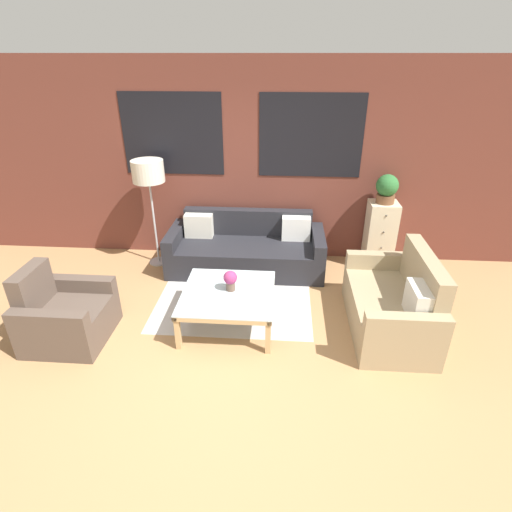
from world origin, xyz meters
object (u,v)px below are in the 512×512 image
Objects in this scene: settee_vintage at (394,305)px; armchair_corner at (66,316)px; floor_lamp at (148,175)px; potted_plant at (387,188)px; flower_vase at (230,279)px; drawer_cabinet at (380,235)px; couch_dark at (246,250)px; coffee_table at (228,296)px.

settee_vintage is 3.58m from armchair_corner.
potted_plant is (3.22, 0.16, -0.17)m from floor_lamp.
potted_plant is (0.14, 1.55, 0.86)m from settee_vintage.
flower_vase is (1.74, 0.42, 0.28)m from armchair_corner.
drawer_cabinet reaches higher than settee_vintage.
settee_vintage reaches higher than armchair_corner.
couch_dark reaches higher than coffee_table.
potted_plant is at bearing 90.00° from drawer_cabinet.
settee_vintage is at bearing -24.23° from floor_lamp.
potted_plant is at bearing 39.00° from coffee_table.
settee_vintage is 1.83m from flower_vase.
drawer_cabinet reaches higher than coffee_table.
potted_plant reaches higher than drawer_cabinet.
armchair_corner is (-3.55, -0.42, -0.03)m from settee_vintage.
drawer_cabinet is (3.69, 1.97, 0.20)m from armchair_corner.
floor_lamp is 3.34m from drawer_cabinet.
flower_vase is (0.02, 0.05, 0.19)m from coffee_table.
potted_plant is (3.69, 1.97, 0.89)m from armchair_corner.
armchair_corner is 2.14m from floor_lamp.
couch_dark is at bearing -173.22° from drawer_cabinet.
couch_dark is 1.92m from drawer_cabinet.
flower_vase is (-1.95, -1.55, -0.60)m from potted_plant.
settee_vintage is 6.12× the size of flower_vase.
drawer_cabinet is (0.14, 1.55, 0.17)m from settee_vintage.
armchair_corner reaches higher than coffee_table.
potted_plant reaches higher than flower_vase.
settee_vintage is at bearing -95.02° from potted_plant.
drawer_cabinet is at bearing 2.93° from floor_lamp.
settee_vintage is 1.51× the size of drawer_cabinet.
settee_vintage is at bearing 1.36° from coffee_table.
floor_lamp reaches higher than armchair_corner.
couch_dark is 2.27× the size of drawer_cabinet.
potted_plant reaches higher than coffee_table.
floor_lamp is at bearing 75.55° from armchair_corner.
settee_vintage reaches higher than couch_dark.
couch_dark is 9.23× the size of flower_vase.
flower_vase is (-1.81, 0.00, 0.25)m from settee_vintage.
floor_lamp is at bearing 177.35° from couch_dark.
potted_plant is (0.00, 0.00, 0.69)m from drawer_cabinet.
potted_plant is at bearing 6.78° from couch_dark.
couch_dark is at bearing -173.22° from potted_plant.
floor_lamp reaches higher than settee_vintage.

